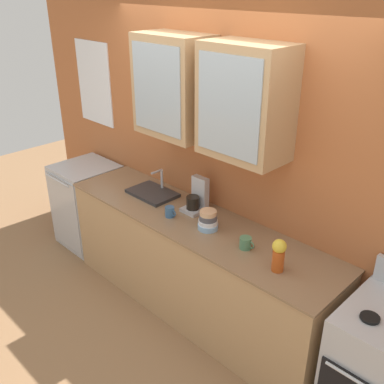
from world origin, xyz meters
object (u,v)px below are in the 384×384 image
at_px(dishwasher, 88,205).
at_px(sink_faucet, 153,192).
at_px(vase, 279,254).
at_px(cup_near_sink, 170,212).
at_px(cup_near_bowls, 246,243).
at_px(coffee_maker, 197,198).
at_px(bowl_stack, 208,220).

bearing_deg(dishwasher, sink_faucet, 4.08).
xyz_separation_m(vase, dishwasher, (-2.52, 0.09, -0.59)).
xyz_separation_m(cup_near_sink, dishwasher, (-1.45, 0.10, -0.50)).
bearing_deg(cup_near_bowls, coffee_maker, 164.97).
relative_size(bowl_stack, vase, 0.68).
distance_m(bowl_stack, dishwasher, 1.89).
bearing_deg(sink_faucet, vase, -6.45).
bearing_deg(vase, sink_faucet, 173.55).
bearing_deg(cup_near_sink, coffee_maker, 73.83).
xyz_separation_m(bowl_stack, cup_near_bowls, (0.39, -0.01, -0.03)).
height_order(sink_faucet, coffee_maker, coffee_maker).
height_order(sink_faucet, bowl_stack, sink_faucet).
bearing_deg(dishwasher, cup_near_sink, -3.89).
distance_m(cup_near_bowls, dishwasher, 2.26).
xyz_separation_m(bowl_stack, dishwasher, (-1.81, 0.02, -0.53)).
relative_size(cup_near_bowls, coffee_maker, 0.43).
distance_m(cup_near_sink, cup_near_bowls, 0.75).
relative_size(bowl_stack, dishwasher, 0.18).
relative_size(bowl_stack, cup_near_sink, 1.43).
bearing_deg(coffee_maker, dishwasher, -174.47).
bearing_deg(vase, cup_near_bowls, 169.26).
distance_m(bowl_stack, cup_near_sink, 0.37).
height_order(bowl_stack, cup_near_bowls, bowl_stack).
distance_m(bowl_stack, cup_near_bowls, 0.39).
bearing_deg(sink_faucet, bowl_stack, -6.84).
distance_m(vase, dishwasher, 2.59).
relative_size(sink_faucet, bowl_stack, 2.71).
distance_m(vase, coffee_maker, 1.03).
xyz_separation_m(vase, cup_near_sink, (-1.07, -0.00, -0.09)).
height_order(cup_near_sink, coffee_maker, coffee_maker).
bearing_deg(cup_near_bowls, bowl_stack, 177.97).
relative_size(sink_faucet, coffee_maker, 1.51).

